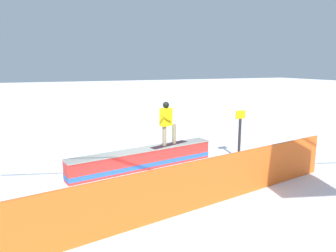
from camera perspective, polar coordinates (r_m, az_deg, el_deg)
ground_plane at (r=10.74m, az=-4.40°, el=-7.61°), size 120.00×120.00×0.00m
grind_box at (r=10.64m, az=-4.42°, el=-6.07°), size 5.24×1.56×0.67m
snowboarder at (r=10.80m, az=-0.20°, el=0.79°), size 1.55×0.82×1.53m
safety_fence at (r=7.52m, az=3.98°, el=-11.00°), size 9.98×1.97×1.21m
trail_marker at (r=11.82m, az=12.90°, el=-1.25°), size 0.40×0.10×1.81m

